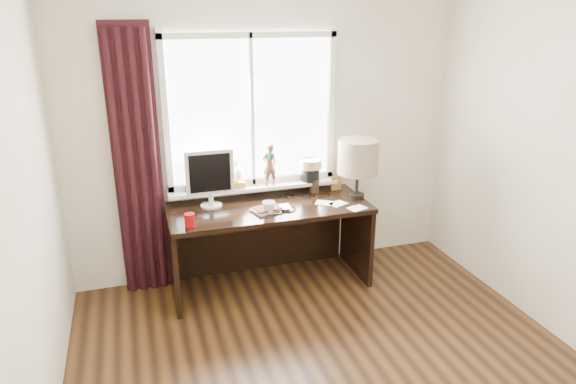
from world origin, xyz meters
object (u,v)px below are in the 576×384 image
object	(u,v)px
desk	(266,228)
monitor	(210,175)
red_cup	(190,220)
table_lamp	(358,157)
laptop	(272,209)
mug	(269,207)

from	to	relation	value
desk	monitor	bearing A→B (deg)	174.47
red_cup	table_lamp	bearing A→B (deg)	8.57
laptop	monitor	size ratio (longest dim) A/B	0.63
monitor	table_lamp	bearing A→B (deg)	-7.08
monitor	table_lamp	xyz separation A→B (m)	(1.27, -0.16, 0.09)
mug	desk	xyz separation A→B (m)	(0.04, 0.25, -0.30)
laptop	mug	size ratio (longest dim) A/B	2.94
monitor	table_lamp	size ratio (longest dim) A/B	0.94
laptop	table_lamp	distance (m)	0.87
red_cup	monitor	distance (m)	0.50
laptop	table_lamp	world-z (taller)	table_lamp
laptop	table_lamp	size ratio (longest dim) A/B	0.60
laptop	table_lamp	bearing A→B (deg)	8.03
desk	table_lamp	size ratio (longest dim) A/B	3.27
mug	monitor	distance (m)	0.56
mug	monitor	world-z (taller)	monitor
monitor	desk	bearing A→B (deg)	-5.53
laptop	monitor	distance (m)	0.59
laptop	mug	xyz separation A→B (m)	(-0.05, -0.06, 0.04)
mug	table_lamp	bearing A→B (deg)	9.38
desk	monitor	distance (m)	0.70
laptop	mug	world-z (taller)	mug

